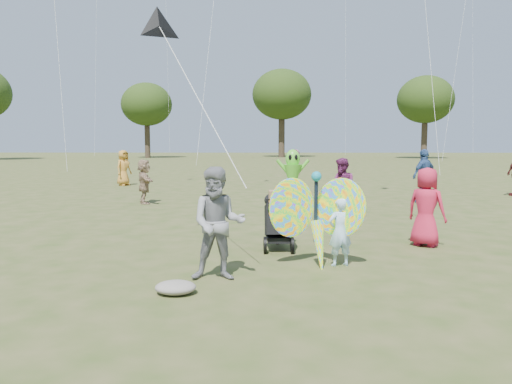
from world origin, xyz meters
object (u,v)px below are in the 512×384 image
jogging_stroller (278,216)px  crowd_a (426,207)px  adult_man (218,224)px  crowd_e (342,188)px  butterfly_kite (317,219)px  crowd_d (144,181)px  crowd_j (295,167)px  crowd_g (123,168)px  alien_kite (293,174)px  crowd_c (424,176)px  child_girl (340,232)px

jogging_stroller → crowd_a: bearing=3.1°
adult_man → crowd_e: size_ratio=1.05×
butterfly_kite → crowd_d: bearing=120.4°
crowd_e → crowd_j: crowd_j is taller
adult_man → crowd_j: (2.02, 15.65, -0.00)m
crowd_g → crowd_j: size_ratio=0.98×
adult_man → alien_kite: alien_kite is taller
crowd_e → adult_man: bearing=-49.2°
crowd_a → butterfly_kite: bearing=76.6°
crowd_c → crowd_j: bearing=-93.9°
crowd_c → crowd_g: (-11.44, 6.10, -0.07)m
crowd_c → jogging_stroller: bearing=21.5°
crowd_c → crowd_d: (-8.95, -0.33, -0.16)m
crowd_g → alien_kite: bearing=-103.3°
jogging_stroller → child_girl: bearing=-56.1°
child_girl → butterfly_kite: size_ratio=0.63×
crowd_j → crowd_d: bearing=-52.5°
adult_man → crowd_g: bearing=108.6°
child_girl → crowd_d: (-5.03, 7.89, 0.16)m
crowd_c → alien_kite: 4.34m
child_girl → alien_kite: 7.41m
adult_man → crowd_j: size_ratio=1.00×
crowd_d → butterfly_kite: bearing=-169.0°
butterfly_kite → adult_man: bearing=-152.5°
crowd_a → butterfly_kite: size_ratio=0.86×
crowd_d → crowd_g: 6.90m
adult_man → butterfly_kite: 1.68m
child_girl → crowd_a: crowd_a is taller
crowd_c → butterfly_kite: (-4.28, -8.27, -0.11)m
crowd_a → crowd_e: bearing=-32.7°
crowd_d → jogging_stroller: bearing=-167.9°
crowd_e → crowd_d: bearing=-140.5°
child_girl → crowd_j: 14.83m
child_girl → adult_man: bearing=8.1°
child_girl → alien_kite: (-0.35, 7.39, 0.42)m
butterfly_kite → child_girl: bearing=6.6°
crowd_c → crowd_d: crowd_c is taller
crowd_e → butterfly_kite: size_ratio=0.89×
crowd_c → crowd_d: 8.95m
crowd_a → crowd_e: 3.68m
crowd_c → crowd_j: 7.60m
crowd_d → crowd_e: bearing=-135.1°
crowd_c → crowd_g: crowd_c is taller
crowd_g → crowd_j: 7.70m
child_girl → crowd_c: 9.11m
child_girl → jogging_stroller: child_girl is taller
alien_kite → crowd_c: bearing=11.0°
adult_man → jogging_stroller: (0.91, 2.08, -0.20)m
crowd_c → crowd_e: 4.41m
adult_man → crowd_g: size_ratio=1.02×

